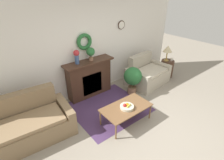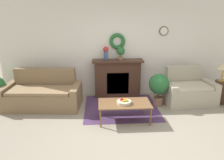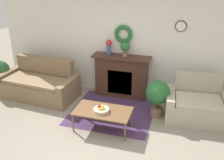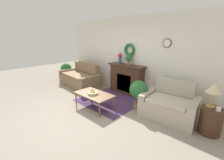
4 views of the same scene
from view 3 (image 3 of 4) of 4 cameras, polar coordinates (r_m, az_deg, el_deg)
name	(u,v)px [view 3 (image 3 of 4)]	position (r m, az deg, el deg)	size (l,w,h in m)	color
ground_plane	(97,147)	(5.04, -3.34, -14.44)	(16.00, 16.00, 0.00)	gray
floor_rug	(113,111)	(6.09, 0.11, -6.87)	(1.85, 1.74, 0.01)	#4C335B
wall_back	(128,43)	(6.48, 3.60, 8.07)	(6.80, 0.16, 2.70)	white
fireplace	(121,76)	(6.59, 2.04, 0.90)	(1.43, 0.41, 1.08)	#42281C
couch_left	(40,84)	(6.92, -15.50, -0.87)	(2.00, 1.09, 0.94)	#846B4C
loveseat_right	(197,105)	(6.01, 18.00, -5.16)	(1.40, 1.03, 0.93)	#B2A893
coffee_table	(103,112)	(5.33, -2.05, -6.95)	(1.15, 0.64, 0.43)	brown
fruit_bowl	(101,109)	(5.26, -2.36, -6.43)	(0.32, 0.32, 0.12)	beige
vase_on_mantel_left	(109,46)	(6.42, -0.68, 7.44)	(0.16, 0.16, 0.38)	#3D5684
potted_plant_on_mantel	(125,47)	(6.29, 2.87, 7.16)	(0.23, 0.23, 0.36)	#8E664C
potted_plant_floor_by_couch	(0,72)	(7.56, -23.18, 1.60)	(0.52, 0.52, 0.81)	#8E664C
potted_plant_floor_by_loveseat	(158,94)	(5.76, 9.95, -3.05)	(0.53, 0.53, 0.85)	#8E664C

